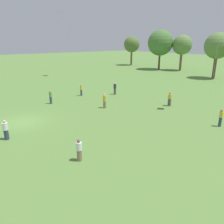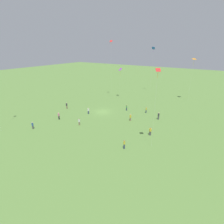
% 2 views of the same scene
% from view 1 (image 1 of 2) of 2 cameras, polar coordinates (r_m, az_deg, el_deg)
% --- Properties ---
extents(ground_plane, '(240.00, 240.00, 0.00)m').
position_cam_1_polar(ground_plane, '(23.76, -22.31, -2.45)').
color(ground_plane, '#5B843D').
extents(tree_0, '(5.07, 5.07, 9.21)m').
position_cam_1_polar(tree_0, '(74.77, 5.17, 17.16)').
color(tree_0, brown).
rests_on(tree_0, ground_plane).
extents(tree_1, '(6.88, 6.88, 10.69)m').
position_cam_1_polar(tree_1, '(64.22, 12.53, 17.22)').
color(tree_1, brown).
rests_on(tree_1, ground_plane).
extents(tree_2, '(5.12, 5.12, 9.31)m').
position_cam_1_polar(tree_2, '(63.50, 17.87, 16.31)').
color(tree_2, brown).
rests_on(tree_2, ground_plane).
extents(tree_3, '(5.36, 5.36, 9.47)m').
position_cam_1_polar(tree_3, '(52.24, 25.86, 15.25)').
color(tree_3, brown).
rests_on(tree_3, ground_plane).
extents(person_0, '(0.54, 0.54, 1.81)m').
position_cam_1_polar(person_0, '(33.21, 0.76, 6.13)').
color(person_0, '#4C4C51').
rests_on(person_0, ground_plane).
extents(person_2, '(0.58, 0.58, 1.70)m').
position_cam_1_polar(person_2, '(19.95, -26.02, -4.25)').
color(person_2, '#333D5B').
rests_on(person_2, ground_plane).
extents(person_3, '(0.38, 0.38, 1.73)m').
position_cam_1_polar(person_3, '(32.80, -8.06, 5.78)').
color(person_3, '#333D5B').
rests_on(person_3, ground_plane).
extents(person_4, '(0.47, 0.47, 1.69)m').
position_cam_1_polar(person_4, '(29.31, -15.75, 3.73)').
color(person_4, '#333D5B').
rests_on(person_4, ground_plane).
extents(person_5, '(0.58, 0.58, 1.60)m').
position_cam_1_polar(person_5, '(15.08, -8.59, -9.82)').
color(person_5, '#847056').
rests_on(person_5, ground_plane).
extents(person_6, '(0.35, 0.35, 1.71)m').
position_cam_1_polar(person_6, '(23.03, 26.53, -1.36)').
color(person_6, '#333D5B').
rests_on(person_6, ground_plane).
extents(person_8, '(0.49, 0.49, 1.72)m').
position_cam_1_polar(person_8, '(28.18, 14.82, 3.22)').
color(person_8, '#4C4C51').
rests_on(person_8, ground_plane).
extents(person_10, '(0.43, 0.43, 1.79)m').
position_cam_1_polar(person_10, '(26.39, -1.95, 2.93)').
color(person_10, '#847056').
rests_on(person_10, ground_plane).
extents(kite_0, '(1.60, 1.60, 13.67)m').
position_cam_1_polar(kite_0, '(51.72, -12.59, 23.59)').
color(kite_0, orange).
rests_on(kite_0, ground_plane).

